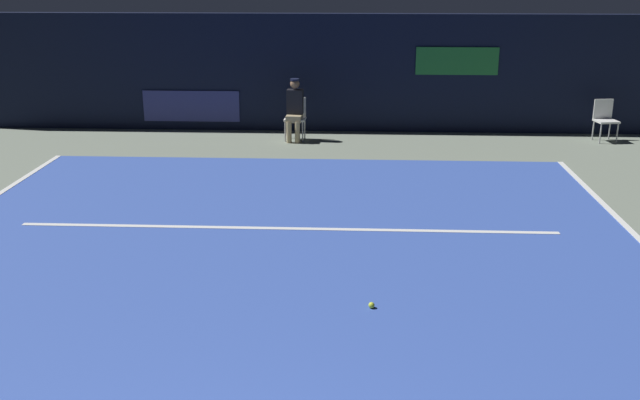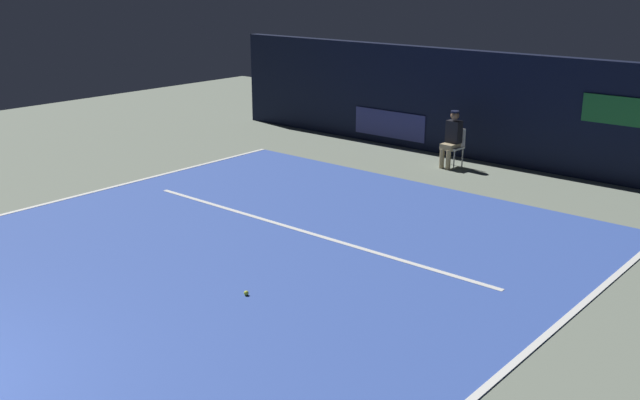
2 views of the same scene
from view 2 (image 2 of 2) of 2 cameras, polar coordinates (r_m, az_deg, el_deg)
name	(u,v)px [view 2 (image 2 of 2)]	position (r m, az deg, el deg)	size (l,w,h in m)	color
ground_plane	(210,268)	(11.39, -8.61, -5.27)	(30.87, 30.87, 0.00)	gray
court_surface	(210,267)	(11.39, -8.61, -5.25)	(9.88, 12.21, 0.01)	#3856B2
line_sideline_left	(499,376)	(8.66, 13.89, -13.25)	(0.10, 12.21, 0.01)	white
line_sideline_right	(44,204)	(15.24, -20.83, -0.31)	(0.10, 12.21, 0.01)	white
line_service	(302,231)	(12.78, -1.39, -2.45)	(7.71, 0.10, 0.01)	white
back_wall	(490,107)	(17.84, 13.18, 7.10)	(15.85, 0.33, 2.60)	black
line_judge_on_chair	(452,138)	(17.17, 10.33, 4.79)	(0.47, 0.55, 1.32)	white
tennis_ball	(246,293)	(10.36, -5.81, -7.27)	(0.07, 0.07, 0.07)	#CCE033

